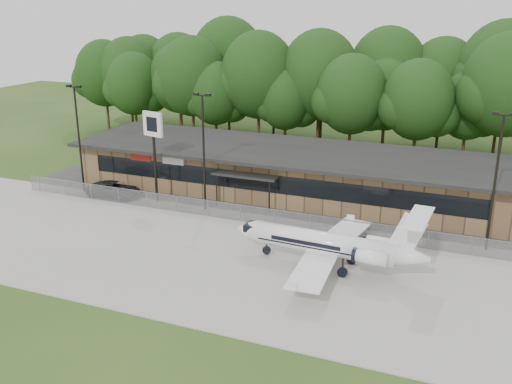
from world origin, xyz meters
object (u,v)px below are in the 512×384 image
at_px(pole_sign, 153,134).
at_px(suv, 114,190).
at_px(terminal, 287,170).
at_px(business_jet, 330,245).

bearing_deg(pole_sign, suv, -161.16).
xyz_separation_m(terminal, pole_sign, (-10.09, -7.14, 4.16)).
height_order(terminal, pole_sign, pole_sign).
bearing_deg(terminal, business_jet, -60.98).
bearing_deg(terminal, suv, -152.47).
xyz_separation_m(suv, pole_sign, (4.35, 0.38, 5.60)).
relative_size(business_jet, pole_sign, 1.71).
distance_m(suv, pole_sign, 7.10).
bearing_deg(business_jet, terminal, 122.08).
distance_m(terminal, business_jet, 16.67).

